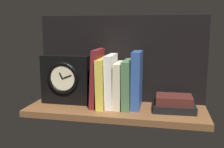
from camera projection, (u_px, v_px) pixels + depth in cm
name	position (u px, v px, depth cm)	size (l,w,h in cm)	color
ground_plane	(116.00, 111.00, 106.85)	(72.03, 23.83, 2.50)	brown
back_panel	(121.00, 59.00, 114.23)	(72.03, 1.20, 37.08)	black
book_maroon_dawkins	(97.00, 78.00, 108.48)	(2.07, 14.71, 23.41)	maroon
book_yellow_seinlanguage	(104.00, 82.00, 108.22)	(2.95, 16.81, 19.82)	gold
book_white_catcher	(111.00, 81.00, 107.43)	(2.97, 14.41, 21.29)	silver
book_cream_twain	(119.00, 85.00, 107.02)	(3.12, 14.07, 18.25)	beige
book_green_romantic	(128.00, 84.00, 106.23)	(3.17, 15.28, 19.25)	#476B44
book_blue_modern	(137.00, 80.00, 105.17)	(3.45, 12.10, 22.83)	#2D4C8E
framed_clock	(65.00, 80.00, 110.65)	(20.49, 5.83, 20.49)	black
book_stack_side	(174.00, 104.00, 103.06)	(16.42, 13.01, 5.87)	black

